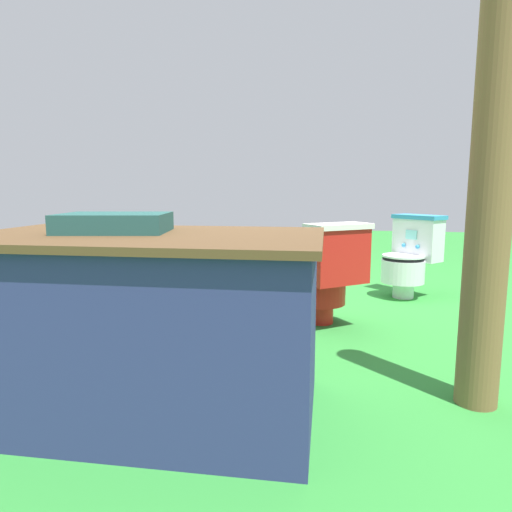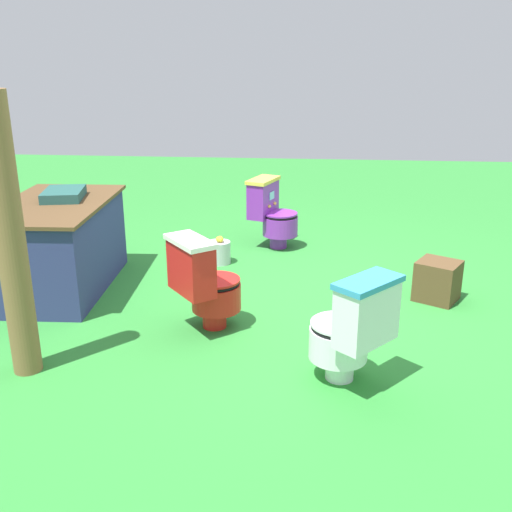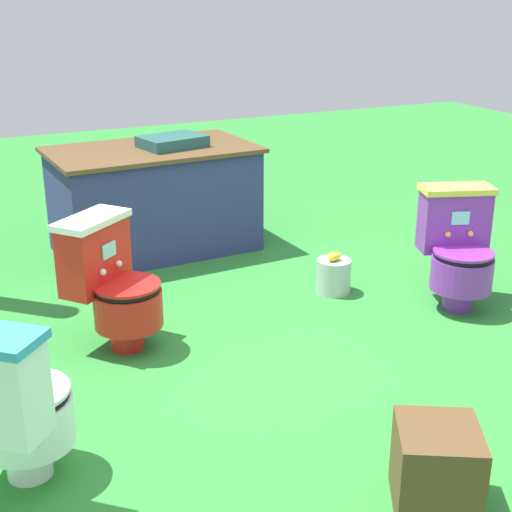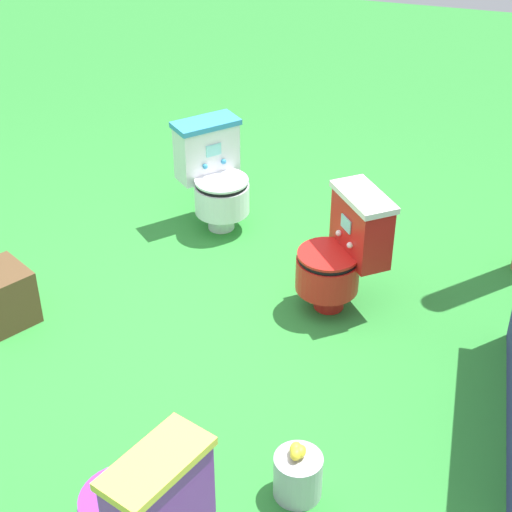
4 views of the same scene
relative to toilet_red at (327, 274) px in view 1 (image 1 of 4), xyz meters
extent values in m
plane|color=#2D8433|center=(0.60, -0.66, -0.37)|extent=(14.00, 14.00, 0.00)
cylinder|color=red|center=(0.04, -0.05, -0.30)|extent=(0.25, 0.25, 0.14)
cylinder|color=red|center=(0.06, -0.07, -0.13)|extent=(0.52, 0.52, 0.20)
torus|color=black|center=(0.06, -0.07, -0.02)|extent=(0.50, 0.50, 0.04)
cylinder|color=white|center=(0.06, -0.07, -0.07)|extent=(0.34, 0.34, 0.01)
cube|color=red|center=(-0.07, 0.09, 0.14)|extent=(0.44, 0.40, 0.37)
cube|color=white|center=(-0.07, 0.09, 0.34)|extent=(0.47, 0.44, 0.04)
cube|color=#8CE0E5|center=(-0.01, 0.01, 0.19)|extent=(0.09, 0.07, 0.08)
cylinder|color=red|center=(0.06, -0.07, 0.00)|extent=(0.51, 0.51, 0.02)
sphere|color=white|center=(0.05, 0.05, 0.09)|extent=(0.04, 0.04, 0.04)
sphere|color=white|center=(-0.06, -0.04, 0.09)|extent=(0.04, 0.04, 0.04)
cylinder|color=white|center=(-0.63, -0.96, -0.30)|extent=(0.25, 0.25, 0.14)
cylinder|color=white|center=(-0.62, -0.95, -0.13)|extent=(0.52, 0.52, 0.20)
torus|color=black|center=(-0.62, -0.95, -0.02)|extent=(0.50, 0.50, 0.04)
cylinder|color=#338CBF|center=(-0.62, -0.95, -0.07)|extent=(0.34, 0.34, 0.01)
cube|color=white|center=(-0.75, -1.10, 0.14)|extent=(0.43, 0.42, 0.37)
cube|color=#338CBF|center=(-0.75, -1.10, 0.34)|extent=(0.47, 0.45, 0.04)
cube|color=#8CE0E5|center=(-0.68, -1.02, 0.19)|extent=(0.09, 0.08, 0.08)
cylinder|color=white|center=(-0.62, -0.95, 0.00)|extent=(0.51, 0.51, 0.02)
sphere|color=#338CBF|center=(-0.73, -0.97, 0.09)|extent=(0.04, 0.04, 0.04)
sphere|color=#338CBF|center=(-0.63, -1.07, 0.09)|extent=(0.04, 0.04, 0.04)
cylinder|color=purple|center=(2.02, -0.43, -0.30)|extent=(0.23, 0.23, 0.14)
cylinder|color=purple|center=(2.01, -0.45, -0.13)|extent=(0.47, 0.47, 0.20)
torus|color=black|center=(2.01, -0.45, -0.02)|extent=(0.45, 0.45, 0.04)
cylinder|color=#EACC4C|center=(2.01, -0.45, -0.07)|extent=(0.31, 0.31, 0.01)
cube|color=purple|center=(2.08, -0.26, 0.14)|extent=(0.45, 0.32, 0.37)
cube|color=#EACC4C|center=(2.08, -0.26, 0.34)|extent=(0.48, 0.35, 0.04)
cube|color=#8CE0E5|center=(2.04, -0.35, 0.19)|extent=(0.11, 0.05, 0.08)
cylinder|color=purple|center=(2.01, -0.45, 0.00)|extent=(0.46, 0.46, 0.02)
sphere|color=#EACC4C|center=(2.11, -0.38, 0.09)|extent=(0.04, 0.04, 0.04)
sphere|color=#EACC4C|center=(1.98, -0.33, 0.09)|extent=(0.04, 0.04, 0.04)
cube|color=navy|center=(0.70, 1.41, 0.00)|extent=(1.43, 0.86, 0.74)
cube|color=brown|center=(0.70, 1.41, 0.39)|extent=(1.50, 0.92, 0.03)
cube|color=#23514C|center=(0.84, 1.37, 0.44)|extent=(0.50, 0.40, 0.08)
cylinder|color=brown|center=(-0.71, 1.06, 0.52)|extent=(0.18, 0.18, 1.78)
cube|color=brown|center=(0.72, -1.82, -0.20)|extent=(0.43, 0.43, 0.34)
cylinder|color=#B7B7BF|center=(1.46, 0.12, -0.26)|extent=(0.22, 0.22, 0.22)
ellipsoid|color=yellow|center=(1.44, 0.10, -0.12)|extent=(0.07, 0.05, 0.05)
ellipsoid|color=yellow|center=(1.45, 0.12, -0.12)|extent=(0.07, 0.05, 0.05)
ellipsoid|color=yellow|center=(1.47, 0.11, -0.12)|extent=(0.07, 0.05, 0.05)
camera|label=1|loc=(-0.12, 3.12, 0.58)|focal=31.68mm
camera|label=2|loc=(-3.99, -0.74, 1.60)|focal=41.64mm
camera|label=3|loc=(-0.88, -3.60, 1.50)|focal=51.42mm
camera|label=4|loc=(3.91, 0.67, 2.54)|focal=57.20mm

